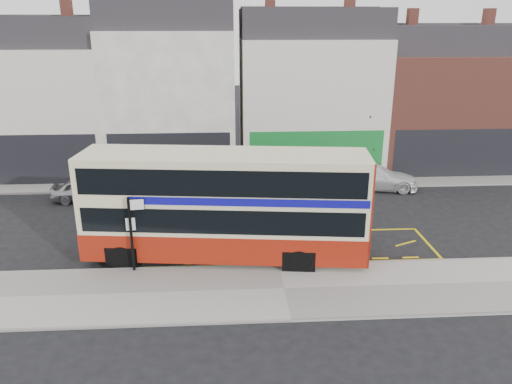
{
  "coord_description": "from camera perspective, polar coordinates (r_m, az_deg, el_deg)",
  "views": [
    {
      "loc": [
        -2.03,
        -18.57,
        9.6
      ],
      "look_at": [
        -0.79,
        2.0,
        2.47
      ],
      "focal_mm": 35.0,
      "sensor_mm": 36.0,
      "label": 1
    }
  ],
  "objects": [
    {
      "name": "street_tree_right",
      "position": [
        32.29,
        12.77,
        7.86
      ],
      "size": [
        2.43,
        2.43,
        5.26
      ],
      "color": "black",
      "rests_on": "ground"
    },
    {
      "name": "car_silver",
      "position": [
        29.34,
        -18.77,
        0.26
      ],
      "size": [
        3.82,
        1.59,
        1.29
      ],
      "primitive_type": "imported",
      "rotation": [
        0.0,
        0.0,
        1.59
      ],
      "color": "#A5A4A9",
      "rests_on": "ground"
    },
    {
      "name": "pavement",
      "position": [
        18.97,
        3.23,
        -11.11
      ],
      "size": [
        40.0,
        4.0,
        0.15
      ],
      "primitive_type": "cube",
      "color": "#A39F9A",
      "rests_on": "ground"
    },
    {
      "name": "car_white",
      "position": [
        30.61,
        13.39,
        1.69
      ],
      "size": [
        5.32,
        2.91,
        1.46
      ],
      "primitive_type": "imported",
      "rotation": [
        0.0,
        0.0,
        1.39
      ],
      "color": "white",
      "rests_on": "ground"
    },
    {
      "name": "terrace_left",
      "position": [
        34.01,
        -9.47,
        11.59
      ],
      "size": [
        8.0,
        8.01,
        11.8
      ],
      "color": "white",
      "rests_on": "ground"
    },
    {
      "name": "ground",
      "position": [
        21.01,
        2.51,
        -8.14
      ],
      "size": [
        120.0,
        120.0,
        0.0
      ],
      "primitive_type": "plane",
      "color": "black",
      "rests_on": "ground"
    },
    {
      "name": "terrace_right",
      "position": [
        36.92,
        20.09,
        10.11
      ],
      "size": [
        9.0,
        8.01,
        10.3
      ],
      "color": "#984A3C",
      "rests_on": "ground"
    },
    {
      "name": "car_grey",
      "position": [
        29.25,
        0.69,
        1.49
      ],
      "size": [
        4.89,
        2.47,
        1.54
      ],
      "primitive_type": "imported",
      "rotation": [
        0.0,
        0.0,
        1.38
      ],
      "color": "#45474E",
      "rests_on": "ground"
    },
    {
      "name": "road_markings",
      "position": [
        22.43,
        2.09,
        -6.27
      ],
      "size": [
        14.0,
        3.4,
        0.01
      ],
      "primitive_type": null,
      "color": "yellow",
      "rests_on": "ground"
    },
    {
      "name": "kerb",
      "position": [
        20.64,
        2.62,
        -8.43
      ],
      "size": [
        40.0,
        0.15,
        0.15
      ],
      "primitive_type": "cube",
      "color": "gray",
      "rests_on": "ground"
    },
    {
      "name": "terrace_green_shop",
      "position": [
        34.32,
        5.98,
        11.39
      ],
      "size": [
        9.0,
        8.01,
        11.3
      ],
      "color": "silver",
      "rests_on": "ground"
    },
    {
      "name": "bus_stop_post",
      "position": [
        19.97,
        -13.95,
        -3.92
      ],
      "size": [
        0.77,
        0.15,
        3.08
      ],
      "rotation": [
        0.0,
        0.0,
        0.12
      ],
      "color": "black",
      "rests_on": "pavement"
    },
    {
      "name": "terrace_far_left",
      "position": [
        35.79,
        -22.46,
        9.99
      ],
      "size": [
        8.0,
        8.01,
        10.8
      ],
      "color": "silver",
      "rests_on": "ground"
    },
    {
      "name": "far_pavement",
      "position": [
        31.14,
        0.46,
        1.26
      ],
      "size": [
        50.0,
        3.0,
        0.15
      ],
      "primitive_type": "cube",
      "color": "#A39F9A",
      "rests_on": "ground"
    },
    {
      "name": "double_decker_bus",
      "position": [
        20.47,
        -3.47,
        -1.48
      ],
      "size": [
        11.78,
        3.95,
        4.61
      ],
      "rotation": [
        0.0,
        0.0,
        -0.11
      ],
      "color": "beige",
      "rests_on": "ground"
    }
  ]
}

